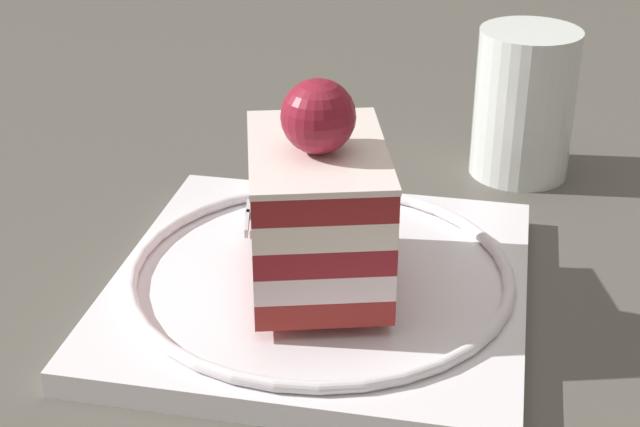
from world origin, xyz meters
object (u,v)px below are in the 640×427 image
Objects in this scene: drink_glass_near at (523,112)px; cake_slice at (318,205)px; dessert_plate at (320,283)px; fork at (257,196)px.

cake_slice is at bearing -107.32° from drink_glass_near.
dessert_plate is 0.20m from drink_glass_near.
fork is at bearing 137.21° from dessert_plate.
cake_slice is 0.21m from drink_glass_near.
drink_glass_near is (0.06, 0.19, 0.03)m from dessert_plate.
drink_glass_near reaches higher than dessert_plate.
fork is (-0.06, 0.06, 0.01)m from dessert_plate.
dessert_plate is at bearing 103.83° from cake_slice.
fork is at bearing 134.19° from cake_slice.
cake_slice reaches higher than dessert_plate.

